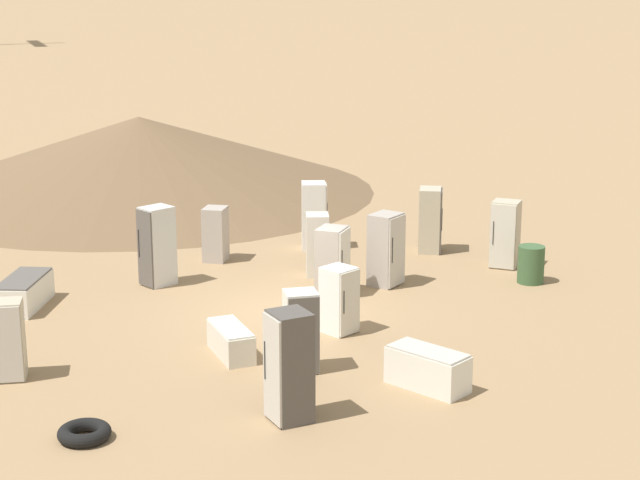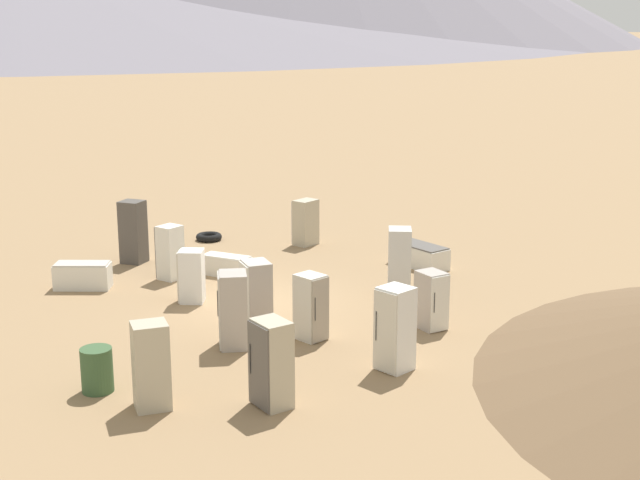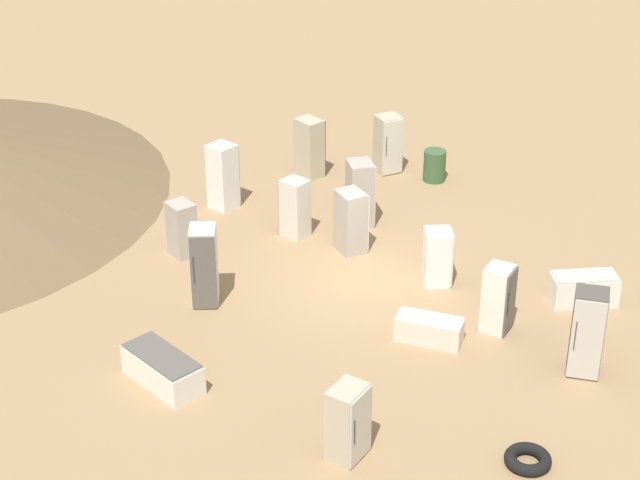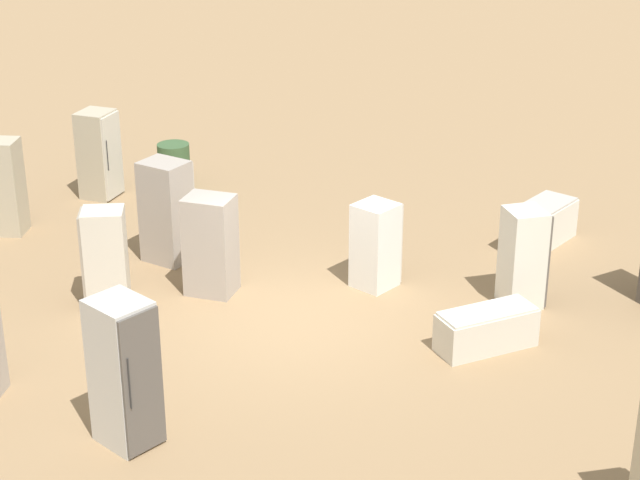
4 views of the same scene
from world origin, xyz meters
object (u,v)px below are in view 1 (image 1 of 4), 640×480
Objects in this scene: discarded_fridge_14 at (24,292)px; rusty_barrel at (531,264)px; discarded_fridge_6 at (301,332)px; discarded_fridge_12 at (157,246)px; discarded_fridge_7 at (505,234)px; discarded_fridge_11 at (333,261)px; discarded_fridge_9 at (430,220)px; discarded_fridge_8 at (289,367)px; discarded_fridge_13 at (339,300)px; discarded_fridge_4 at (216,234)px; discarded_fridge_1 at (317,245)px; scrap_tire at (84,433)px; discarded_fridge_5 at (386,250)px; discarded_fridge_2 at (314,216)px; discarded_fridge_0 at (3,340)px; discarded_fridge_10 at (428,369)px; discarded_fridge_3 at (231,341)px.

discarded_fridge_14 is 2.21× the size of rusty_barrel.
discarded_fridge_6 is 6.68m from discarded_fridge_12.
rusty_barrel is at bearing 128.71° from discarded_fridge_7.
discarded_fridge_9 is at bearing 165.84° from discarded_fridge_11.
discarded_fridge_8 reaches higher than discarded_fridge_13.
discarded_fridge_1 is at bearing -16.61° from discarded_fridge_4.
discarded_fridge_14 reaches higher than scrap_tire.
discarded_fridge_5 reaches higher than rusty_barrel.
discarded_fridge_9 is (-1.15, -5.62, 0.16)m from discarded_fridge_4.
discarded_fridge_5 is 10.26m from scrap_tire.
discarded_fridge_14 is (1.56, 6.86, -0.47)m from discarded_fridge_11.
discarded_fridge_2 is 5.19m from discarded_fridge_7.
discarded_fridge_0 is 11.03m from discarded_fridge_2.
discarded_fridge_1 reaches higher than scrap_tire.
discarded_fridge_4 is 4.83m from discarded_fridge_5.
discarded_fridge_10 reaches higher than discarded_fridge_14.
discarded_fridge_2 reaches higher than discarded_fridge_3.
discarded_fridge_1 is at bearing -45.81° from discarded_fridge_9.
discarded_fridge_14 is at bearing 1.86° from scrap_tire.
discarded_fridge_12 is at bearing -80.74° from discarded_fridge_11.
discarded_fridge_6 is 1.72× the size of rusty_barrel.
discarded_fridge_5 reaches higher than discarded_fridge_11.
discarded_fridge_13 is 1.54× the size of rusty_barrel.
discarded_fridge_3 is 0.94× the size of discarded_fridge_6.
discarded_fridge_0 is 13.05m from discarded_fridge_7.
discarded_fridge_11 reaches higher than discarded_fridge_4.
discarded_fridge_4 reaches higher than scrap_tire.
discarded_fridge_6 reaches higher than scrap_tire.
discarded_fridge_13 is (1.81, -1.48, -0.08)m from discarded_fridge_6.
discarded_fridge_6 is at bearing -3.59° from discarded_fridge_2.
rusty_barrel is (-4.84, -3.83, -0.46)m from discarded_fridge_2.
discarded_fridge_3 is at bearing -12.71° from discarded_fridge_13.
discarded_fridge_4 reaches higher than discarded_fridge_13.
discarded_fridge_12 is 0.95× the size of discarded_fridge_14.
discarded_fridge_9 is (-1.38, -2.81, -0.05)m from discarded_fridge_2.
discarded_fridge_11 is 7.05m from discarded_fridge_14.
discarded_fridge_2 is 1.06× the size of discarded_fridge_7.
discarded_fridge_7 is 0.89× the size of discarded_fridge_8.
discarded_fridge_11 is (-3.86, -1.78, 0.10)m from discarded_fridge_4.
discarded_fridge_14 is at bearing -124.36° from discarded_fridge_4.
discarded_fridge_12 is 9.05m from rusty_barrel.
discarded_fridge_0 is at bearing -99.99° from discarded_fridge_4.
discarded_fridge_2 is 8.39m from discarded_fridge_3.
rusty_barrel is (5.15, -5.27, 0.09)m from discarded_fridge_10.
discarded_fridge_6 is at bearing 127.55° from discarded_fridge_3.
scrap_tire is 0.96× the size of rusty_barrel.
discarded_fridge_13 is 5.94m from rusty_barrel.
discarded_fridge_0 is 0.75× the size of discarded_fridge_14.
discarded_fridge_13 is 7.30m from discarded_fridge_14.
discarded_fridge_11 is (5.90, -0.40, 0.44)m from discarded_fridge_10.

